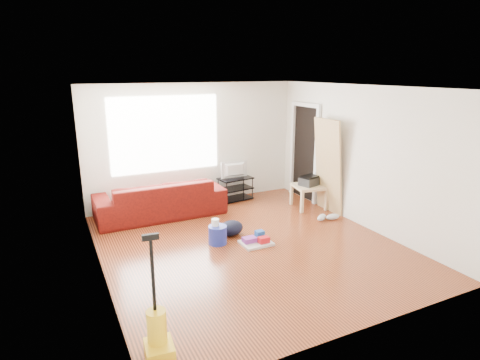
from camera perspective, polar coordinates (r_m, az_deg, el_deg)
name	(u,v)px	position (r m, az deg, el deg)	size (l,w,h in m)	color
room	(249,167)	(6.34, 1.23, 1.80)	(4.51, 5.01, 2.51)	#401D11
sofa	(161,216)	(7.99, -11.13, -5.00)	(2.43, 0.95, 0.71)	black
tv_stand	(235,188)	(8.71, -0.66, -1.21)	(0.76, 0.50, 0.49)	black
tv	(235,170)	(8.60, -0.66, 1.45)	(0.61, 0.08, 0.35)	black
side_table	(309,189)	(8.30, 9.77, -1.23)	(0.68, 0.68, 0.48)	#D2BE87
printer	(309,181)	(8.25, 9.82, -0.10)	(0.44, 0.38, 0.20)	black
bucket	(218,243)	(6.65, -3.18, -8.99)	(0.30, 0.30, 0.30)	#1E2B9A
toilet_paper	(215,231)	(6.59, -3.51, -7.26)	(0.12, 0.12, 0.11)	white
cleaning_tray	(257,241)	(6.61, 2.37, -8.61)	(0.49, 0.39, 0.18)	beige
backpack	(231,235)	(6.97, -1.27, -7.79)	(0.45, 0.36, 0.25)	black
sneakers	(327,217)	(7.78, 12.30, -5.18)	(0.51, 0.26, 0.12)	silver
vacuum	(158,337)	(4.25, -11.59, -21.01)	(0.30, 0.34, 1.29)	yellow
door_panel	(325,211)	(8.26, 12.06, -4.35)	(0.04, 0.74, 1.86)	tan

